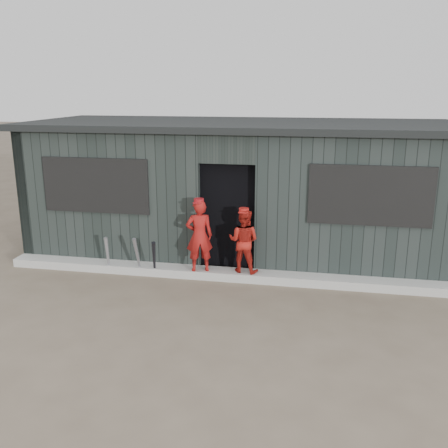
% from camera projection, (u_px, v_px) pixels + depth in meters
% --- Properties ---
extents(ground, '(80.00, 80.00, 0.00)m').
position_uv_depth(ground, '(200.00, 324.00, 7.09)').
color(ground, brown).
rests_on(ground, ground).
extents(curb, '(8.00, 0.36, 0.15)m').
position_uv_depth(curb, '(224.00, 274.00, 8.80)').
color(curb, '#ADADA7').
rests_on(curb, ground).
extents(bat_left, '(0.08, 0.17, 0.69)m').
position_uv_depth(bat_left, '(108.00, 255.00, 8.97)').
color(bat_left, '#9798A0').
rests_on(bat_left, ground).
extents(bat_mid, '(0.09, 0.30, 0.74)m').
position_uv_depth(bat_mid, '(138.00, 256.00, 8.83)').
color(bat_mid, gray).
rests_on(bat_mid, ground).
extents(bat_right, '(0.17, 0.34, 0.70)m').
position_uv_depth(bat_right, '(154.00, 259.00, 8.76)').
color(bat_right, black).
rests_on(bat_right, ground).
extents(player_red_left, '(0.53, 0.43, 1.27)m').
position_uv_depth(player_red_left, '(199.00, 236.00, 8.61)').
color(player_red_left, maroon).
rests_on(player_red_left, curb).
extents(player_red_right, '(0.60, 0.50, 1.11)m').
position_uv_depth(player_red_right, '(244.00, 241.00, 8.59)').
color(player_red_right, '#A81C14').
rests_on(player_red_right, curb).
extents(player_grey_back, '(0.70, 0.52, 1.31)m').
position_uv_depth(player_grey_back, '(247.00, 234.00, 9.18)').
color(player_grey_back, '#A7A7A7').
rests_on(player_grey_back, ground).
extents(dugout, '(8.30, 3.30, 2.62)m').
position_uv_depth(dugout, '(240.00, 189.00, 10.08)').
color(dugout, black).
rests_on(dugout, ground).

